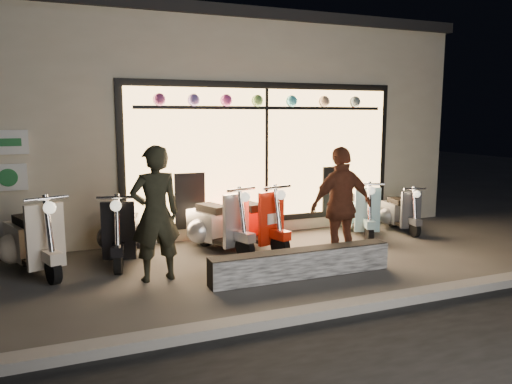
% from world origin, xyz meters
% --- Properties ---
extents(ground, '(40.00, 40.00, 0.00)m').
position_xyz_m(ground, '(0.00, 0.00, 0.00)').
color(ground, '#383533').
rests_on(ground, ground).
extents(kerb, '(40.00, 0.25, 0.12)m').
position_xyz_m(kerb, '(0.00, -2.00, 0.06)').
color(kerb, slate).
rests_on(kerb, ground).
extents(shop_building, '(10.20, 6.23, 4.20)m').
position_xyz_m(shop_building, '(0.00, 4.98, 2.10)').
color(shop_building, beige).
rests_on(shop_building, ground).
extents(graffiti_barrier, '(2.70, 0.28, 0.40)m').
position_xyz_m(graffiti_barrier, '(0.24, -0.65, 0.20)').
color(graffiti_barrier, black).
rests_on(graffiti_barrier, ground).
extents(scooter_silver, '(0.82, 1.51, 1.08)m').
position_xyz_m(scooter_silver, '(-0.45, 1.23, 0.44)').
color(scooter_silver, black).
rests_on(scooter_silver, ground).
extents(scooter_red, '(0.79, 1.54, 1.10)m').
position_xyz_m(scooter_red, '(0.16, 1.16, 0.44)').
color(scooter_red, black).
rests_on(scooter_red, ground).
extents(scooter_black, '(0.69, 1.52, 1.08)m').
position_xyz_m(scooter_black, '(-1.98, 1.23, 0.43)').
color(scooter_black, black).
rests_on(scooter_black, ground).
extents(scooter_cream, '(0.86, 1.58, 1.14)m').
position_xyz_m(scooter_cream, '(-3.29, 1.12, 0.46)').
color(scooter_cream, black).
rests_on(scooter_cream, ground).
extents(scooter_blue, '(0.82, 1.41, 1.02)m').
position_xyz_m(scooter_blue, '(2.54, 1.30, 0.41)').
color(scooter_blue, black).
rests_on(scooter_blue, ground).
extents(scooter_grey, '(0.54, 1.25, 0.89)m').
position_xyz_m(scooter_grey, '(3.40, 1.27, 0.36)').
color(scooter_grey, black).
rests_on(scooter_grey, ground).
extents(man, '(0.72, 0.50, 1.87)m').
position_xyz_m(man, '(-1.68, -0.00, 0.94)').
color(man, black).
rests_on(man, ground).
extents(woman, '(1.08, 0.50, 1.81)m').
position_xyz_m(woman, '(1.08, -0.31, 0.90)').
color(woman, brown).
rests_on(woman, ground).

